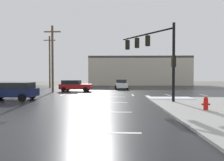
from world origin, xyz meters
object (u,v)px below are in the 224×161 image
object	(u,v)px
sedan_navy	(13,91)
utility_pole_distant	(50,61)
utility_pole_far	(52,58)
traffic_signal_mast	(154,50)
sedan_red	(75,85)
fire_hydrant	(206,103)
sedan_white	(121,84)

from	to	relation	value
sedan_navy	utility_pole_distant	size ratio (longest dim) A/B	0.47
utility_pole_far	utility_pole_distant	world-z (taller)	utility_pole_distant
traffic_signal_mast	sedan_red	bearing A→B (deg)	3.57
fire_hydrant	utility_pole_distant	world-z (taller)	utility_pole_distant
traffic_signal_mast	sedan_white	bearing A→B (deg)	-30.02
sedan_red	sedan_white	size ratio (longest dim) A/B	1.00
traffic_signal_mast	sedan_white	size ratio (longest dim) A/B	1.36
sedan_navy	sedan_red	bearing A→B (deg)	-108.32
fire_hydrant	sedan_red	world-z (taller)	sedan_red
utility_pole_distant	fire_hydrant	bearing A→B (deg)	-52.73
traffic_signal_mast	sedan_navy	bearing A→B (deg)	50.01
sedan_white	utility_pole_far	xyz separation A→B (m)	(-9.34, -6.51, 3.79)
sedan_white	utility_pole_distant	world-z (taller)	utility_pole_distant
sedan_navy	utility_pole_distant	distance (m)	18.92
traffic_signal_mast	sedan_red	distance (m)	13.92
fire_hydrant	sedan_white	world-z (taller)	sedan_white
fire_hydrant	sedan_white	distance (m)	20.25
sedan_red	utility_pole_distant	bearing A→B (deg)	131.19
fire_hydrant	sedan_navy	xyz separation A→B (m)	(-14.66, 5.27, 0.32)
sedan_navy	utility_pole_distant	world-z (taller)	utility_pole_distant
utility_pole_distant	sedan_navy	bearing A→B (deg)	-80.09
traffic_signal_mast	sedan_red	size ratio (longest dim) A/B	1.36
utility_pole_distant	sedan_red	bearing A→B (deg)	-51.82
fire_hydrant	sedan_navy	distance (m)	15.59
traffic_signal_mast	sedan_red	world-z (taller)	traffic_signal_mast
traffic_signal_mast	sedan_navy	xyz separation A→B (m)	(-12.65, 0.11, -3.61)
sedan_white	utility_pole_far	distance (m)	12.00
utility_pole_far	utility_pole_distant	bearing A→B (deg)	111.68
fire_hydrant	utility_pole_far	xyz separation A→B (m)	(-13.78, 13.24, 4.11)
utility_pole_distant	traffic_signal_mast	bearing A→B (deg)	-49.12
fire_hydrant	sedan_white	size ratio (longest dim) A/B	0.17
sedan_navy	sedan_white	bearing A→B (deg)	-123.85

